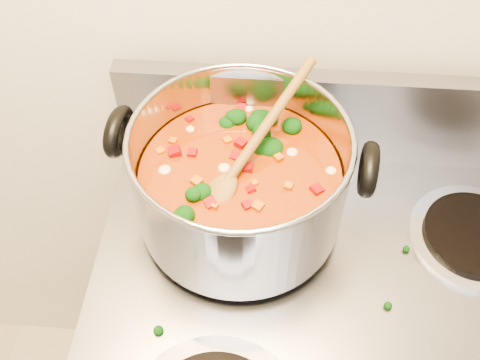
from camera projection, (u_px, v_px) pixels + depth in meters
name	position (u px, v px, depth m)	size (l,w,h in m)	color
stockpot	(240.00, 181.00, 0.73)	(0.35, 0.29, 0.17)	#ABABB3
wooden_spoon	(244.00, 157.00, 0.70)	(0.15, 0.22, 0.11)	brown
cooktop_crumbs	(188.00, 256.00, 0.75)	(0.38, 0.24, 0.01)	black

